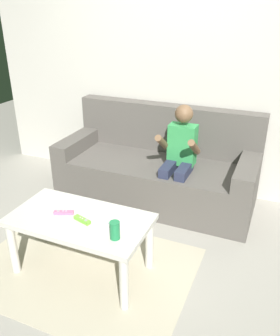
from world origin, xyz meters
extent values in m
plane|color=#9E998E|center=(0.00, 0.00, 0.00)|extent=(8.62, 8.62, 0.00)
cube|color=beige|center=(0.00, 1.56, 1.25)|extent=(4.31, 0.05, 2.50)
cube|color=#56514C|center=(-0.08, 1.12, 0.21)|extent=(1.91, 0.80, 0.43)
cube|color=#56514C|center=(-0.08, 1.44, 0.67)|extent=(1.91, 0.16, 0.48)
cube|color=#56514C|center=(-0.95, 1.12, 0.50)|extent=(0.18, 0.80, 0.15)
cube|color=#56514C|center=(0.78, 1.12, 0.50)|extent=(0.18, 0.80, 0.15)
cylinder|color=#282D47|center=(0.11, 0.77, 0.21)|extent=(0.08, 0.08, 0.43)
cylinder|color=#282D47|center=(0.26, 0.77, 0.21)|extent=(0.08, 0.08, 0.43)
cube|color=#282D47|center=(0.11, 0.92, 0.47)|extent=(0.09, 0.31, 0.09)
cube|color=#282D47|center=(0.26, 0.92, 0.47)|extent=(0.09, 0.31, 0.09)
cube|color=#33934C|center=(0.18, 1.08, 0.65)|extent=(0.25, 0.15, 0.38)
cylinder|color=brown|center=(0.04, 0.94, 0.70)|extent=(0.06, 0.27, 0.22)
cylinder|color=brown|center=(0.33, 0.94, 0.70)|extent=(0.06, 0.27, 0.22)
sphere|color=brown|center=(0.18, 1.08, 0.94)|extent=(0.16, 0.16, 0.16)
cube|color=beige|center=(-0.21, -0.08, 0.44)|extent=(0.99, 0.54, 0.04)
cylinder|color=beige|center=(-0.65, -0.29, 0.21)|extent=(0.06, 0.06, 0.42)
cylinder|color=beige|center=(0.24, -0.29, 0.21)|extent=(0.06, 0.06, 0.42)
cylinder|color=beige|center=(-0.65, 0.14, 0.21)|extent=(0.06, 0.06, 0.42)
cylinder|color=beige|center=(0.24, 0.14, 0.21)|extent=(0.06, 0.06, 0.42)
cube|color=#BCB299|center=(-0.21, -0.08, 0.00)|extent=(1.60, 1.16, 0.01)
cube|color=pink|center=(-0.34, -0.08, 0.47)|extent=(0.14, 0.09, 0.02)
cylinder|color=#99999E|center=(-0.37, -0.09, 0.48)|extent=(0.02, 0.02, 0.00)
cylinder|color=silver|center=(-0.34, -0.08, 0.48)|extent=(0.01, 0.01, 0.00)
cylinder|color=silver|center=(-0.32, -0.07, 0.48)|extent=(0.01, 0.01, 0.00)
cube|color=white|center=(0.00, -0.11, 0.47)|extent=(0.14, 0.11, 0.02)
cylinder|color=#99999E|center=(0.04, -0.09, 0.48)|extent=(0.02, 0.02, 0.00)
cylinder|color=silver|center=(0.01, -0.11, 0.48)|extent=(0.01, 0.01, 0.00)
cylinder|color=silver|center=(-0.01, -0.12, 0.48)|extent=(0.01, 0.01, 0.00)
cube|color=#72C638|center=(-0.17, -0.11, 0.47)|extent=(0.14, 0.07, 0.02)
cylinder|color=#99999E|center=(-0.13, -0.12, 0.48)|extent=(0.02, 0.02, 0.00)
cylinder|color=silver|center=(-0.16, -0.11, 0.48)|extent=(0.01, 0.01, 0.00)
cylinder|color=silver|center=(-0.18, -0.10, 0.48)|extent=(0.01, 0.01, 0.00)
cylinder|color=#1E7F47|center=(0.13, -0.19, 0.52)|extent=(0.07, 0.07, 0.12)
camera|label=1|loc=(0.99, -1.81, 1.81)|focal=37.39mm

